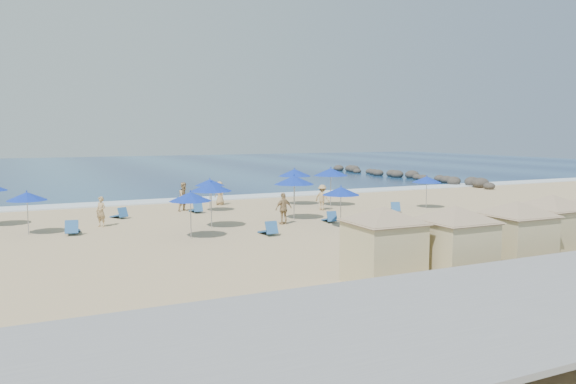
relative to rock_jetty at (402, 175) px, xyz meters
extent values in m
plane|color=tan|center=(-24.01, -24.90, -0.36)|extent=(160.00, 160.00, 0.00)
cube|color=navy|center=(-24.01, 30.10, -0.33)|extent=(160.00, 80.00, 0.06)
cube|color=white|center=(-24.01, -9.40, -0.32)|extent=(160.00, 2.50, 0.08)
cube|color=gray|center=(-24.01, -37.90, 0.19)|extent=(160.00, 2.20, 1.10)
ellipsoid|color=#2C2825|center=(-0.61, -12.90, -0.09)|extent=(1.00, 1.00, 0.65)
ellipsoid|color=#2C2825|center=(-0.13, -11.40, 0.05)|extent=(1.48, 1.48, 0.96)
ellipsoid|color=#2C2825|center=(0.35, -9.90, 0.02)|extent=(1.40, 1.40, 0.91)
ellipsoid|color=#2C2825|center=(-0.49, -8.40, 0.00)|extent=(1.32, 1.32, 0.86)
ellipsoid|color=#2C2825|center=(-0.01, -6.90, -0.02)|extent=(1.24, 1.24, 0.81)
ellipsoid|color=#2C2825|center=(0.47, -5.40, -0.04)|extent=(1.16, 1.16, 0.75)
ellipsoid|color=#2C2825|center=(-0.37, -3.90, -0.06)|extent=(1.08, 1.08, 0.70)
ellipsoid|color=#2C2825|center=(0.11, -2.40, -0.09)|extent=(1.00, 1.00, 0.65)
ellipsoid|color=#2C2825|center=(0.59, -0.90, 0.05)|extent=(1.48, 1.48, 0.96)
ellipsoid|color=#2C2825|center=(-0.25, 0.60, 0.02)|extent=(1.40, 1.40, 0.91)
ellipsoid|color=#2C2825|center=(0.23, 2.10, 0.00)|extent=(1.32, 1.32, 0.86)
ellipsoid|color=#2C2825|center=(-0.61, 3.60, -0.02)|extent=(1.24, 1.24, 0.81)
ellipsoid|color=#2C2825|center=(-0.13, 5.10, -0.04)|extent=(1.16, 1.16, 0.75)
ellipsoid|color=#2C2825|center=(0.35, 6.60, -0.06)|extent=(1.08, 1.08, 0.70)
ellipsoid|color=#2C2825|center=(-0.49, 8.10, -0.09)|extent=(1.00, 1.00, 0.65)
ellipsoid|color=#2C2825|center=(-0.01, 9.60, 0.05)|extent=(1.48, 1.48, 0.96)
ellipsoid|color=#2C2825|center=(0.47, 11.10, 0.02)|extent=(1.40, 1.40, 0.91)
ellipsoid|color=#2C2825|center=(-0.37, 12.60, 0.00)|extent=(1.32, 1.32, 0.86)
cube|color=black|center=(-23.84, -30.04, 0.03)|extent=(0.98, 0.98, 0.78)
cube|color=tan|center=(-26.74, -34.16, 0.65)|extent=(2.05, 2.05, 2.01)
cube|color=#9C8265|center=(-26.74, -34.16, 1.65)|extent=(2.16, 2.16, 0.08)
pyramid|color=#9C8265|center=(-26.74, -34.16, 2.16)|extent=(4.41, 4.41, 0.50)
cube|color=tan|center=(-24.44, -34.87, 0.64)|extent=(2.00, 2.00, 2.00)
cube|color=#9C8265|center=(-24.44, -34.87, 1.63)|extent=(2.10, 2.10, 0.08)
pyramid|color=#9C8265|center=(-24.44, -34.87, 2.13)|extent=(4.37, 4.37, 0.50)
cube|color=tan|center=(-21.55, -34.71, 0.63)|extent=(2.01, 2.01, 1.98)
cube|color=#9C8265|center=(-21.55, -34.71, 1.62)|extent=(2.11, 2.11, 0.08)
pyramid|color=#9C8265|center=(-21.55, -34.71, 2.12)|extent=(4.35, 4.35, 0.50)
cube|color=tan|center=(-19.23, -34.25, 0.66)|extent=(2.09, 2.09, 2.03)
cube|color=#9C8265|center=(-19.23, -34.25, 1.67)|extent=(2.19, 2.19, 0.08)
pyramid|color=#9C8265|center=(-19.23, -34.25, 2.18)|extent=(4.46, 4.46, 0.51)
cylinder|color=#A5A8AD|center=(-36.72, -19.50, 0.48)|extent=(0.04, 0.04, 1.68)
cone|color=#0F2CA7|center=(-36.72, -19.50, 1.48)|extent=(1.86, 1.86, 0.40)
sphere|color=#0F2CA7|center=(-36.72, -19.50, 1.72)|extent=(0.07, 0.07, 0.07)
cylinder|color=#A5A8AD|center=(-30.03, -23.82, 0.52)|extent=(0.05, 0.05, 1.77)
cone|color=#0F2CA7|center=(-30.03, -23.82, 1.57)|extent=(1.96, 1.96, 0.42)
sphere|color=#0F2CA7|center=(-30.03, -23.82, 1.83)|extent=(0.07, 0.07, 0.07)
cylinder|color=#A5A8AD|center=(-26.46, -15.58, 0.46)|extent=(0.04, 0.04, 1.64)
cone|color=#0F2CA7|center=(-26.46, -15.58, 1.43)|extent=(1.82, 1.82, 0.39)
sphere|color=#0F2CA7|center=(-26.46, -15.58, 1.67)|extent=(0.07, 0.07, 0.07)
cylinder|color=#A5A8AD|center=(-28.28, -21.47, 0.60)|extent=(0.05, 0.05, 1.93)
cone|color=#0F2CA7|center=(-28.28, -21.47, 1.75)|extent=(2.14, 2.14, 0.46)
sphere|color=#0F2CA7|center=(-28.28, -21.47, 2.03)|extent=(0.08, 0.08, 0.08)
cylinder|color=#A5A8AD|center=(-22.41, -24.40, 0.51)|extent=(0.05, 0.05, 1.74)
cone|color=#0F2CA7|center=(-22.41, -24.40, 1.54)|extent=(1.92, 1.92, 0.41)
sphere|color=#0F2CA7|center=(-22.41, -24.40, 1.79)|extent=(0.07, 0.07, 0.07)
cylinder|color=#A5A8AD|center=(-20.43, -15.18, 0.64)|extent=(0.05, 0.05, 2.00)
cone|color=#0F2CA7|center=(-20.43, -15.18, 1.83)|extent=(2.21, 2.21, 0.47)
sphere|color=#0F2CA7|center=(-20.43, -15.18, 2.12)|extent=(0.08, 0.08, 0.08)
cylinder|color=#A5A8AD|center=(-23.29, -20.85, 0.65)|extent=(0.05, 0.05, 2.03)
cone|color=#0F2CA7|center=(-23.29, -20.85, 1.86)|extent=(2.25, 2.25, 0.48)
sphere|color=#0F2CA7|center=(-23.29, -20.85, 2.15)|extent=(0.09, 0.09, 0.09)
cylinder|color=#A5A8AD|center=(-18.53, -16.69, 0.68)|extent=(0.05, 0.05, 2.08)
cone|color=#0F2CA7|center=(-18.53, -16.69, 1.91)|extent=(2.30, 2.30, 0.49)
sphere|color=#0F2CA7|center=(-18.53, -16.69, 2.21)|extent=(0.09, 0.09, 0.09)
cylinder|color=#A5A8AD|center=(-13.51, -20.26, 0.49)|extent=(0.04, 0.04, 1.70)
cone|color=#0F2CA7|center=(-13.51, -20.26, 1.50)|extent=(1.88, 1.88, 0.40)
sphere|color=#0F2CA7|center=(-13.51, -20.26, 1.75)|extent=(0.07, 0.07, 0.07)
cube|color=#295A97|center=(-34.80, -20.20, -0.19)|extent=(0.81, 1.36, 0.35)
cube|color=#295A97|center=(-34.89, -20.72, 0.07)|extent=(0.65, 0.45, 0.62)
cube|color=#295A97|center=(-32.00, -15.97, -0.21)|extent=(0.90, 1.23, 0.31)
cube|color=#295A97|center=(-31.84, -16.41, 0.01)|extent=(0.60, 0.48, 0.54)
cube|color=#295A97|center=(-27.41, -15.68, -0.21)|extent=(0.55, 1.16, 0.32)
cube|color=#295A97|center=(-27.40, -16.16, 0.03)|extent=(0.55, 0.32, 0.56)
cube|color=#295A97|center=(-26.46, -24.40, -0.20)|extent=(0.61, 1.23, 0.34)
cube|color=#295A97|center=(-26.47, -24.91, 0.05)|extent=(0.58, 0.35, 0.59)
cube|color=#295A97|center=(-21.94, -22.41, -0.21)|extent=(0.73, 1.21, 0.31)
cube|color=#295A97|center=(-22.03, -22.87, 0.02)|extent=(0.58, 0.40, 0.55)
cube|color=#295A97|center=(-16.46, -20.76, -0.21)|extent=(0.90, 1.28, 0.32)
cube|color=#295A97|center=(-16.62, -21.22, 0.03)|extent=(0.62, 0.48, 0.56)
imported|color=tan|center=(-33.29, -18.65, 0.42)|extent=(0.66, 0.68, 1.57)
imported|color=tan|center=(-27.83, -14.72, 0.53)|extent=(1.06, 0.96, 1.79)
imported|color=tan|center=(-24.49, -22.03, 0.48)|extent=(1.04, 0.55, 1.68)
imported|color=tan|center=(-19.95, -18.11, 0.44)|extent=(1.00, 1.19, 1.60)
imported|color=tan|center=(-24.90, -12.87, 0.43)|extent=(0.77, 0.91, 1.59)
camera|label=1|loc=(-37.05, -48.57, 4.44)|focal=35.00mm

